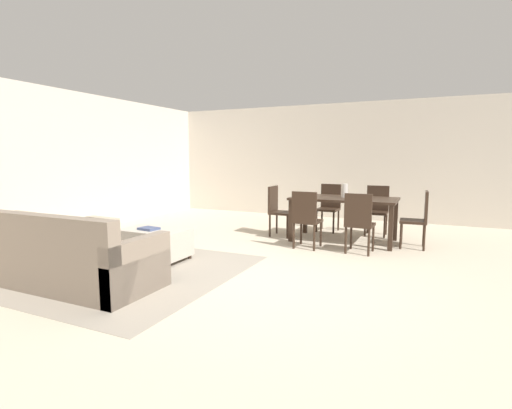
% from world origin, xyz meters
% --- Properties ---
extents(ground_plane, '(10.80, 10.80, 0.00)m').
position_xyz_m(ground_plane, '(0.00, 0.00, 0.00)').
color(ground_plane, beige).
extents(wall_back, '(9.00, 0.12, 2.70)m').
position_xyz_m(wall_back, '(0.00, 5.00, 1.35)').
color(wall_back, beige).
rests_on(wall_back, ground_plane).
extents(wall_left, '(0.12, 11.00, 2.70)m').
position_xyz_m(wall_left, '(-4.50, 0.50, 1.35)').
color(wall_left, beige).
rests_on(wall_left, ground_plane).
extents(area_rug, '(3.00, 2.80, 0.01)m').
position_xyz_m(area_rug, '(-1.80, -0.51, 0.00)').
color(area_rug, gray).
rests_on(area_rug, ground_plane).
extents(couch, '(2.13, 0.91, 0.86)m').
position_xyz_m(couch, '(-1.90, -1.18, 0.30)').
color(couch, gray).
rests_on(couch, ground_plane).
extents(ottoman_table, '(0.94, 0.58, 0.44)m').
position_xyz_m(ottoman_table, '(-1.71, 0.11, 0.25)').
color(ottoman_table, '#B7AD9E').
rests_on(ottoman_table, ground_plane).
extents(dining_table, '(1.75, 0.94, 0.76)m').
position_xyz_m(dining_table, '(0.46, 2.46, 0.67)').
color(dining_table, '#332319').
rests_on(dining_table, ground_plane).
extents(dining_chair_near_left, '(0.41, 0.41, 0.92)m').
position_xyz_m(dining_chair_near_left, '(0.04, 1.64, 0.52)').
color(dining_chair_near_left, '#332319').
rests_on(dining_chair_near_left, ground_plane).
extents(dining_chair_near_right, '(0.42, 0.42, 0.92)m').
position_xyz_m(dining_chair_near_right, '(0.86, 1.66, 0.52)').
color(dining_chair_near_right, '#332319').
rests_on(dining_chair_near_right, ground_plane).
extents(dining_chair_far_left, '(0.42, 0.42, 0.92)m').
position_xyz_m(dining_chair_far_left, '(-0.01, 3.31, 0.52)').
color(dining_chair_far_left, '#332319').
rests_on(dining_chair_far_left, ground_plane).
extents(dining_chair_far_right, '(0.41, 0.41, 0.92)m').
position_xyz_m(dining_chair_far_right, '(0.91, 3.25, 0.52)').
color(dining_chair_far_right, '#332319').
rests_on(dining_chair_far_right, ground_plane).
extents(dining_chair_head_east, '(0.42, 0.42, 0.92)m').
position_xyz_m(dining_chair_head_east, '(1.66, 2.43, 0.52)').
color(dining_chair_head_east, '#332319').
rests_on(dining_chair_head_east, ground_plane).
extents(dining_chair_head_west, '(0.40, 0.40, 0.92)m').
position_xyz_m(dining_chair_head_west, '(-0.75, 2.42, 0.52)').
color(dining_chair_head_west, '#332319').
rests_on(dining_chair_head_west, ground_plane).
extents(vase_centerpiece, '(0.11, 0.11, 0.24)m').
position_xyz_m(vase_centerpiece, '(0.46, 2.48, 0.88)').
color(vase_centerpiece, silver).
rests_on(vase_centerpiece, dining_table).
extents(book_on_ottoman, '(0.28, 0.23, 0.03)m').
position_xyz_m(book_on_ottoman, '(-1.76, 0.05, 0.46)').
color(book_on_ottoman, '#3F4C72').
rests_on(book_on_ottoman, ottoman_table).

